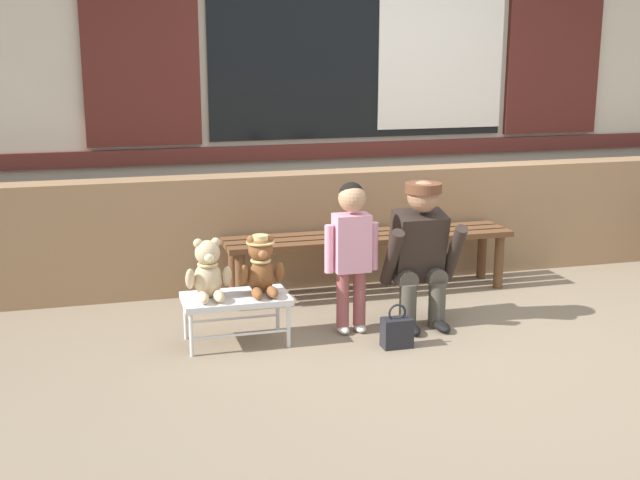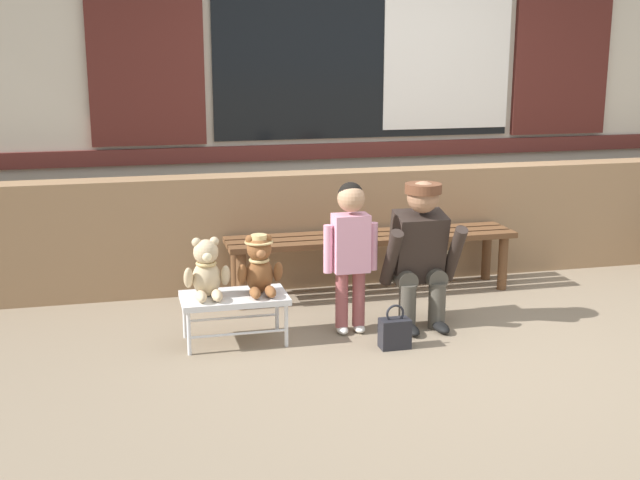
% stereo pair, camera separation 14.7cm
% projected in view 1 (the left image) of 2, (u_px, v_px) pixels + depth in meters
% --- Properties ---
extents(ground_plane, '(60.00, 60.00, 0.00)m').
position_uv_depth(ground_plane, '(450.00, 339.00, 5.12)').
color(ground_plane, '#84725B').
extents(brick_low_wall, '(7.72, 0.25, 0.85)m').
position_uv_depth(brick_low_wall, '(376.00, 224.00, 6.36)').
color(brick_low_wall, '#997551').
rests_on(brick_low_wall, ground).
extents(shop_facade, '(7.88, 0.26, 3.75)m').
position_uv_depth(shop_facade, '(357.00, 31.00, 6.51)').
color(shop_facade, beige).
rests_on(shop_facade, ground).
extents(wooden_bench_long, '(2.10, 0.40, 0.44)m').
position_uv_depth(wooden_bench_long, '(369.00, 243.00, 5.99)').
color(wooden_bench_long, brown).
rests_on(wooden_bench_long, ground).
extents(small_display_bench, '(0.64, 0.36, 0.30)m').
position_uv_depth(small_display_bench, '(236.00, 301.00, 5.00)').
color(small_display_bench, silver).
rests_on(small_display_bench, ground).
extents(teddy_bear_plain, '(0.28, 0.26, 0.36)m').
position_uv_depth(teddy_bear_plain, '(208.00, 271.00, 4.91)').
color(teddy_bear_plain, '#CCB289').
rests_on(teddy_bear_plain, small_display_bench).
extents(teddy_bear_with_hat, '(0.28, 0.27, 0.36)m').
position_uv_depth(teddy_bear_with_hat, '(261.00, 266.00, 4.99)').
color(teddy_bear_with_hat, brown).
rests_on(teddy_bear_with_hat, small_display_bench).
extents(child_standing, '(0.35, 0.18, 0.96)m').
position_uv_depth(child_standing, '(352.00, 241.00, 5.12)').
color(child_standing, '#994C4C').
rests_on(child_standing, ground).
extents(adult_crouching, '(0.50, 0.49, 0.95)m').
position_uv_depth(adult_crouching, '(420.00, 252.00, 5.29)').
color(adult_crouching, '#4C473D').
rests_on(adult_crouching, ground).
extents(handbag_on_ground, '(0.18, 0.11, 0.27)m').
position_uv_depth(handbag_on_ground, '(397.00, 332.00, 4.97)').
color(handbag_on_ground, '#232328').
rests_on(handbag_on_ground, ground).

